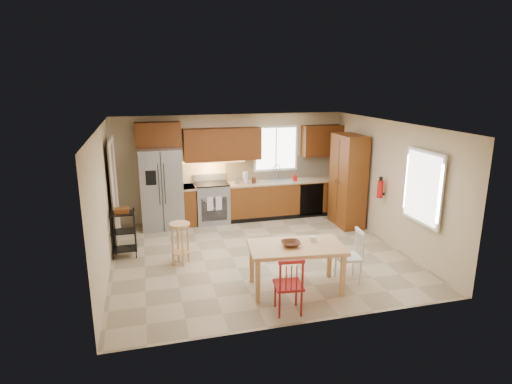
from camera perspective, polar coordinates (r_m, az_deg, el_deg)
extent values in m
plane|color=tan|center=(8.38, 0.38, -8.33)|extent=(5.50, 5.50, 0.00)
cube|color=silver|center=(7.74, 0.41, 8.94)|extent=(5.50, 5.00, 0.02)
cube|color=#CCB793|center=(10.34, -3.25, 3.40)|extent=(5.50, 0.02, 2.50)
cube|color=#CCB793|center=(5.71, 7.04, -6.28)|extent=(5.50, 0.02, 2.50)
cube|color=#CCB793|center=(7.74, -19.66, -1.38)|extent=(0.02, 5.00, 2.50)
cube|color=#CCB793|center=(9.07, 17.42, 1.10)|extent=(0.02, 5.00, 2.50)
cube|color=gray|center=(9.85, -12.50, 0.47)|extent=(0.92, 0.75, 1.82)
cube|color=gray|center=(10.13, -5.87, -1.49)|extent=(0.76, 0.63, 0.92)
cube|color=brown|center=(10.08, -8.97, -1.74)|extent=(0.30, 0.60, 0.90)
cube|color=brown|center=(10.57, 4.01, -0.81)|extent=(2.92, 0.60, 0.90)
cube|color=black|center=(10.50, 7.41, -1.01)|extent=(0.60, 0.02, 0.78)
cube|color=beige|center=(10.67, 3.59, 3.34)|extent=(2.92, 0.03, 0.55)
cube|color=#58250E|center=(9.83, -12.94, 7.48)|extent=(1.00, 0.35, 0.55)
cube|color=#58250E|center=(10.02, -4.50, 6.36)|extent=(1.80, 0.35, 0.75)
cube|color=#58250E|center=(10.75, 8.81, 6.80)|extent=(1.00, 0.35, 0.75)
cube|color=white|center=(10.52, 2.65, 5.82)|extent=(1.12, 0.04, 1.12)
cube|color=gray|center=(10.41, 3.06, 1.29)|extent=(0.62, 0.46, 0.16)
cube|color=#FFBF66|center=(10.02, -6.12, 4.02)|extent=(1.60, 0.30, 0.01)
imported|color=red|center=(10.41, 5.23, 2.01)|extent=(0.09, 0.09, 0.19)
cylinder|color=silver|center=(10.10, -1.44, 1.93)|extent=(0.12, 0.12, 0.28)
cylinder|color=gray|center=(10.07, -2.54, 1.59)|extent=(0.11, 0.11, 0.18)
cylinder|color=#4E2815|center=(10.14, -0.30, 1.57)|extent=(0.10, 0.10, 0.14)
cube|color=brown|center=(9.97, 12.15, 1.48)|extent=(0.50, 0.95, 2.10)
cylinder|color=red|center=(9.16, 16.22, 0.37)|extent=(0.12, 0.12, 0.36)
cube|color=white|center=(8.06, 21.39, 0.56)|extent=(0.04, 1.02, 1.32)
cube|color=#8C7A59|center=(9.04, -18.44, -0.33)|extent=(0.04, 0.95, 2.10)
imported|color=#4E2815|center=(6.82, 4.65, -7.24)|extent=(0.34, 0.34, 0.07)
cylinder|color=silver|center=(7.03, 7.66, -6.38)|extent=(0.12, 0.12, 0.12)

